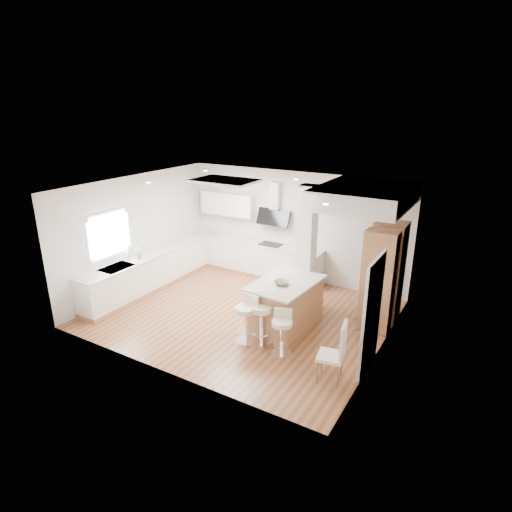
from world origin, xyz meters
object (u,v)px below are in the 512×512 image
Objects in this scene: peninsula at (285,304)px; bar_stool_a at (247,317)px; bar_stool_c at (282,330)px; dining_chair at (337,350)px; bar_stool_b at (262,316)px.

bar_stool_a is at bearing -105.88° from peninsula.
bar_stool_a is 1.09× the size of bar_stool_c.
bar_stool_a is 1.95m from dining_chair.
bar_stool_b is 0.56m from bar_stool_c.
bar_stool_c is 0.81× the size of dining_chair.
peninsula reaches higher than bar_stool_a.
dining_chair is at bearing -25.00° from bar_stool_b.
bar_stool_a is at bearing 161.30° from dining_chair.
bar_stool_c is (0.78, -0.04, -0.04)m from bar_stool_a.
peninsula is 0.82m from bar_stool_b.
bar_stool_b is 0.92× the size of dining_chair.
bar_stool_b is (-0.08, -0.81, 0.06)m from peninsula.
bar_stool_b is at bearing 139.42° from bar_stool_c.
dining_chair reaches higher than bar_stool_c.
bar_stool_b is at bearing 155.45° from dining_chair.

